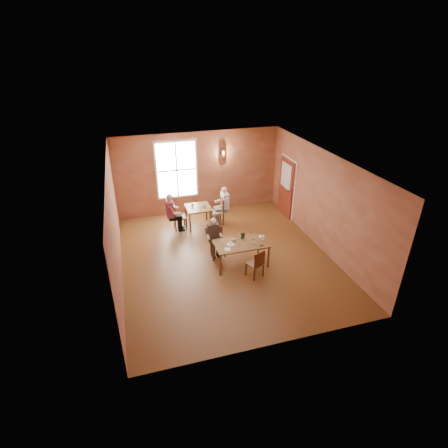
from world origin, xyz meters
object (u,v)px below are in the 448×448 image
object	(u,v)px
diner_white	(217,207)
main_table	(241,254)
second_table	(199,217)
chair_diner_main	(218,242)
chair_diner_white	(217,211)
diner_main	(218,239)
diner_maroon	(179,211)
chair_empty	(255,263)
chair_diner_maroon	(180,216)

from	to	relation	value
diner_white	main_table	bearing A→B (deg)	179.09
main_table	second_table	xyz separation A→B (m)	(-0.64, 2.65, 0.02)
main_table	diner_white	xyz separation A→B (m)	(0.04, 2.65, 0.29)
chair_diner_main	chair_diner_white	distance (m)	2.07
diner_main	chair_diner_main	bearing A→B (deg)	-90.00
main_table	diner_maroon	distance (m)	2.98
chair_diner_main	chair_empty	size ratio (longest dim) A/B	1.05
diner_white	second_table	bearing A→B (deg)	90.00
diner_main	chair_diner_white	distance (m)	2.10
second_table	diner_white	size ratio (longest dim) A/B	0.65
chair_empty	diner_white	distance (m)	3.32
main_table	chair_diner_white	size ratio (longest dim) A/B	1.54
chair_diner_white	diner_main	bearing A→B (deg)	165.85
diner_main	chair_diner_maroon	bearing A→B (deg)	-68.79
main_table	second_table	size ratio (longest dim) A/B	1.80
main_table	chair_empty	bearing A→B (deg)	-74.34
diner_main	second_table	size ratio (longest dim) A/B	1.34
main_table	diner_main	size ratio (longest dim) A/B	1.34
main_table	chair_diner_main	size ratio (longest dim) A/B	1.70
chair_diner_maroon	second_table	bearing A→B (deg)	90.00
main_table	diner_white	size ratio (longest dim) A/B	1.17
main_table	diner_white	bearing A→B (deg)	89.09
chair_diner_white	diner_white	world-z (taller)	diner_white
diner_white	chair_diner_maroon	distance (m)	1.34
diner_white	diner_maroon	bearing A→B (deg)	90.00
chair_diner_maroon	diner_maroon	world-z (taller)	diner_maroon
main_table	chair_diner_maroon	xyz separation A→B (m)	(-1.29, 2.65, 0.11)
chair_diner_main	diner_main	distance (m)	0.12
diner_main	chair_diner_maroon	distance (m)	2.18
main_table	chair_diner_white	bearing A→B (deg)	89.74
diner_main	chair_empty	bearing A→B (deg)	118.15
chair_diner_main	diner_main	bearing A→B (deg)	90.00
diner_white	chair_diner_maroon	size ratio (longest dim) A/B	1.39
chair_diner_main	chair_empty	world-z (taller)	chair_diner_main
chair_diner_maroon	diner_maroon	size ratio (longest dim) A/B	0.70
main_table	second_table	world-z (taller)	second_table
chair_diner_maroon	diner_white	bearing A→B (deg)	90.00
chair_empty	chair_diner_white	size ratio (longest dim) A/B	0.86
chair_diner_main	second_table	size ratio (longest dim) A/B	1.06
main_table	second_table	distance (m)	2.73
chair_empty	chair_diner_maroon	distance (m)	3.62
chair_empty	diner_maroon	world-z (taller)	diner_maroon
diner_main	chair_empty	size ratio (longest dim) A/B	1.33
diner_main	diner_maroon	distance (m)	2.19
diner_main	second_table	bearing A→B (deg)	-86.11
diner_maroon	chair_diner_main	bearing A→B (deg)	22.23
chair_diner_white	diner_maroon	distance (m)	1.34
chair_empty	main_table	bearing A→B (deg)	82.37
chair_empty	chair_diner_white	xyz separation A→B (m)	(-0.17, 3.31, 0.07)
chair_diner_main	chair_diner_white	bearing A→B (deg)	-104.35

